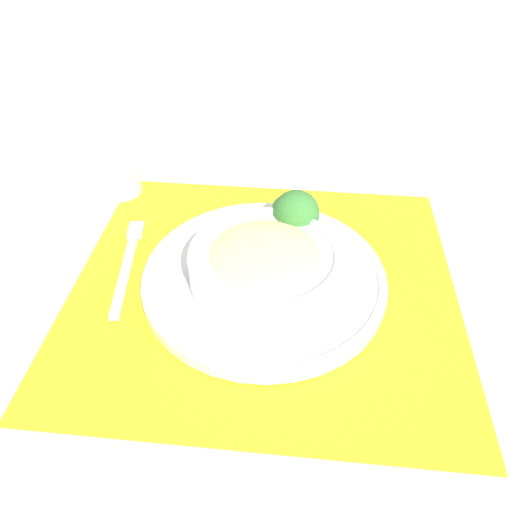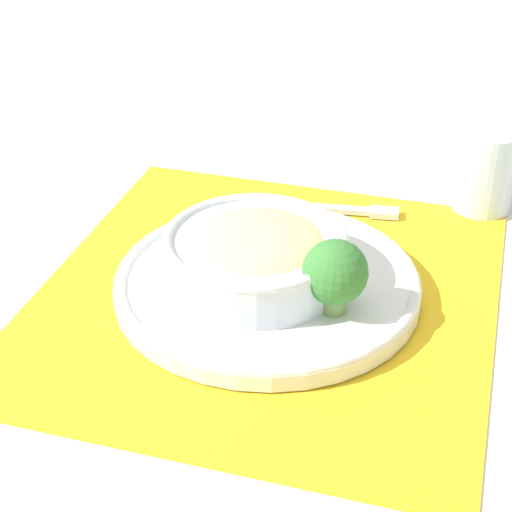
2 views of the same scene
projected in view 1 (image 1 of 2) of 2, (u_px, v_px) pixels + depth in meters
ground_plane at (264, 286)px, 0.62m from camera, size 4.00×4.00×0.00m
placemat at (264, 285)px, 0.62m from camera, size 0.51×0.48×0.00m
plate at (264, 277)px, 0.61m from camera, size 0.30×0.30×0.02m
bowl at (266, 263)px, 0.58m from camera, size 0.18×0.18×0.06m
broccoli_floret at (295, 214)px, 0.63m from camera, size 0.06×0.06×0.07m
carrot_slice_near at (245, 249)px, 0.64m from camera, size 0.04×0.04×0.01m
carrot_slice_middle at (235, 254)px, 0.63m from camera, size 0.04×0.04×0.01m
water_glass at (116, 168)px, 0.75m from camera, size 0.07×0.07×0.10m
fork at (129, 256)px, 0.65m from camera, size 0.02×0.18×0.01m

